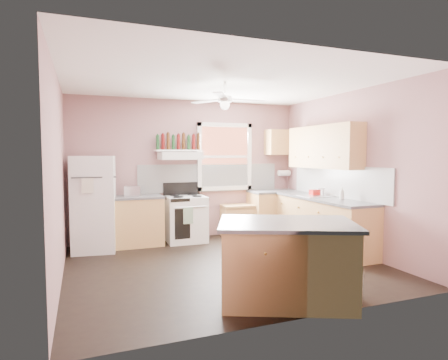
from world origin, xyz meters
name	(u,v)px	position (x,y,z in m)	size (l,w,h in m)	color
floor	(225,265)	(0.00, 0.00, 0.00)	(4.50, 4.50, 0.00)	black
ceiling	(225,82)	(0.00, 0.00, 2.70)	(4.50, 4.50, 0.00)	white
wall_back	(188,169)	(0.00, 2.02, 1.35)	(4.50, 0.05, 2.70)	#8E6464
wall_right	(350,172)	(2.27, 0.00, 1.35)	(0.05, 4.00, 2.70)	#8E6464
wall_left	(56,178)	(-2.27, 0.00, 1.35)	(0.05, 4.00, 2.70)	#8E6464
backsplash_back	(210,178)	(0.45, 1.99, 1.18)	(2.90, 0.03, 0.55)	white
backsplash_right	(337,181)	(2.23, 0.30, 1.18)	(0.03, 2.60, 0.55)	white
window_view	(224,157)	(0.75, 1.98, 1.60)	(1.00, 0.02, 1.20)	brown
window_frame	(225,157)	(0.75, 1.96, 1.60)	(1.16, 0.07, 1.36)	white
refrigerator	(94,204)	(-1.79, 1.55, 0.81)	(0.69, 0.67, 1.62)	white
base_cabinet_left	(137,222)	(-1.06, 1.70, 0.43)	(0.90, 0.60, 0.86)	tan
counter_left	(136,197)	(-1.06, 1.70, 0.88)	(0.92, 0.62, 0.04)	#4B4B4E
toaster	(133,191)	(-1.12, 1.70, 0.99)	(0.28, 0.16, 0.18)	silver
stove	(186,219)	(-0.15, 1.66, 0.43)	(0.72, 0.64, 0.86)	white
range_hood	(180,156)	(-0.23, 1.75, 1.62)	(0.78, 0.50, 0.14)	white
bottle_shelf	(179,151)	(-0.23, 1.87, 1.72)	(0.90, 0.26, 0.03)	white
cart	(238,220)	(0.95, 1.75, 0.32)	(0.63, 0.42, 0.63)	tan
base_cabinet_corner	(274,213)	(1.75, 1.70, 0.43)	(1.00, 0.60, 0.86)	tan
base_cabinet_right	(323,224)	(1.95, 0.30, 0.43)	(0.60, 2.20, 0.86)	tan
counter_corner	(274,191)	(1.75, 1.70, 0.88)	(1.02, 0.62, 0.04)	#4B4B4E
counter_right	(323,199)	(1.94, 0.30, 0.88)	(0.62, 2.22, 0.04)	#4B4B4E
sink	(316,196)	(1.94, 0.50, 0.90)	(0.55, 0.45, 0.03)	silver
faucet	(323,192)	(2.10, 0.50, 0.97)	(0.03, 0.03, 0.14)	silver
upper_cabinet_right	(323,147)	(2.08, 0.50, 1.78)	(0.33, 1.80, 0.76)	tan
upper_cabinet_corner	(280,142)	(1.95, 1.83, 1.90)	(0.60, 0.33, 0.52)	tan
paper_towel	(284,173)	(2.07, 1.86, 1.25)	(0.12, 0.12, 0.26)	white
island	(286,263)	(0.15, -1.53, 0.43)	(1.41, 0.89, 0.86)	tan
island_top	(287,224)	(0.15, -1.53, 0.88)	(1.49, 0.98, 0.04)	#4B4B4E
ceiling_fan_hub	(225,99)	(0.00, 0.00, 2.45)	(0.20, 0.20, 0.08)	white
soap_bottle	(342,193)	(2.02, -0.11, 1.01)	(0.08, 0.08, 0.21)	silver
red_caddy	(315,192)	(2.03, 0.66, 0.95)	(0.18, 0.12, 0.10)	red
wine_bottles	(179,142)	(-0.23, 1.87, 1.88)	(0.86, 0.06, 0.31)	#143819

